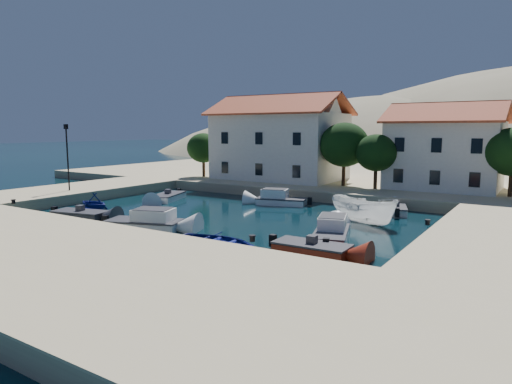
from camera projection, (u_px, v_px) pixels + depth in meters
ground at (134, 243)px, 27.36m from camera, size 400.00×400.00×0.00m
quay_south at (40, 258)px, 22.29m from camera, size 52.00×12.00×1.00m
quay_west at (78, 192)px, 45.81m from camera, size 8.00×20.00×1.00m
quay_north at (373, 179)px, 57.87m from camera, size 80.00×36.00×1.00m
building_left at (280, 136)px, 53.08m from camera, size 14.70×9.45×9.70m
building_mid at (445, 145)px, 44.36m from camera, size 10.50×8.40×8.30m
trees at (358, 149)px, 45.48m from camera, size 37.30×5.30×6.45m
lamppost at (67, 151)px, 42.76m from camera, size 0.35×0.25×6.22m
bollards at (210, 218)px, 28.92m from camera, size 29.36×9.56×0.30m
motorboat_grey_sw at (81, 215)px, 34.64m from camera, size 4.57×2.78×1.25m
cabin_cruiser_south at (144, 222)px, 31.13m from camera, size 5.50×3.71×1.60m
rowboat_south at (215, 249)px, 25.93m from camera, size 5.36×4.01×1.06m
motorboat_red_se at (312, 249)px, 24.81m from camera, size 4.20×1.94×1.25m
cabin_cruiser_east at (331, 233)px, 27.91m from camera, size 3.33×5.20×1.60m
boat_east at (363, 223)px, 32.97m from camera, size 6.08×3.90×2.20m
motorboat_white_ne at (396, 210)px, 36.71m from camera, size 2.58×3.74×1.25m
rowboat_west at (94, 211)px, 37.83m from camera, size 3.54×3.13×1.74m
motorboat_white_west at (168, 197)px, 43.82m from camera, size 3.31×4.83×1.25m
cabin_cruiser_north at (281, 200)px, 41.02m from camera, size 4.77×3.02×1.60m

